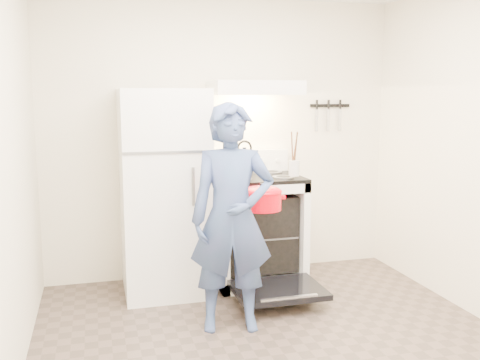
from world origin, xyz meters
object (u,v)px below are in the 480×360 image
person (232,218)px  dutch_oven (262,201)px  tea_kettle (244,158)px  refrigerator (164,192)px  stove_body (256,231)px

person → dutch_oven: person is taller
tea_kettle → dutch_oven: size_ratio=0.82×
refrigerator → stove_body: refrigerator is taller
person → dutch_oven: bearing=54.3°
dutch_oven → tea_kettle: bearing=85.8°
refrigerator → person: 0.94m
refrigerator → stove_body: bearing=1.8°
refrigerator → person: (0.36, -0.87, -0.05)m
refrigerator → person: size_ratio=1.06×
tea_kettle → dutch_oven: 0.71m
tea_kettle → person: (-0.37, -0.98, -0.30)m
stove_body → dutch_oven: bearing=-103.2°
stove_body → tea_kettle: bearing=135.2°
person → dutch_oven: size_ratio=4.30×
person → dutch_oven: (0.32, 0.32, 0.05)m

